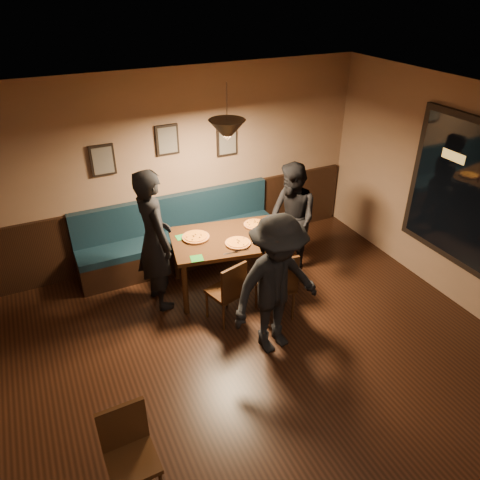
{
  "coord_description": "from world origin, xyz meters",
  "views": [
    {
      "loc": [
        -1.75,
        -2.54,
        3.86
      ],
      "look_at": [
        0.39,
        1.96,
        0.95
      ],
      "focal_mm": 34.53,
      "sensor_mm": 36.0,
      "label": 1
    }
  ],
  "objects_px": {
    "diner_right": "(292,219)",
    "cafe_chair_far": "(132,460)",
    "dining_table": "(229,263)",
    "diner_front": "(277,286)",
    "booth_bench": "(180,234)",
    "tabasco_bottle": "(268,228)",
    "diner_left": "(154,240)",
    "chair_near_left": "(225,290)",
    "soda_glass": "(280,234)",
    "chair_near_right": "(275,283)"
  },
  "relations": [
    {
      "from": "diner_right",
      "to": "cafe_chair_far",
      "type": "xyz_separation_m",
      "value": [
        -2.95,
        -2.46,
        -0.37
      ]
    },
    {
      "from": "dining_table",
      "to": "cafe_chair_far",
      "type": "height_order",
      "value": "cafe_chair_far"
    },
    {
      "from": "dining_table",
      "to": "diner_front",
      "type": "height_order",
      "value": "diner_front"
    },
    {
      "from": "booth_bench",
      "to": "tabasco_bottle",
      "type": "height_order",
      "value": "booth_bench"
    },
    {
      "from": "diner_left",
      "to": "diner_front",
      "type": "height_order",
      "value": "diner_left"
    },
    {
      "from": "dining_table",
      "to": "diner_right",
      "type": "relative_size",
      "value": 0.92
    },
    {
      "from": "chair_near_left",
      "to": "soda_glass",
      "type": "bearing_deg",
      "value": -0.08
    },
    {
      "from": "diner_left",
      "to": "soda_glass",
      "type": "xyz_separation_m",
      "value": [
        1.56,
        -0.44,
        -0.06
      ]
    },
    {
      "from": "cafe_chair_far",
      "to": "chair_near_left",
      "type": "bearing_deg",
      "value": -133.69
    },
    {
      "from": "dining_table",
      "to": "chair_near_left",
      "type": "height_order",
      "value": "chair_near_left"
    },
    {
      "from": "tabasco_bottle",
      "to": "diner_front",
      "type": "bearing_deg",
      "value": -114.45
    },
    {
      "from": "booth_bench",
      "to": "chair_near_left",
      "type": "distance_m",
      "value": 1.49
    },
    {
      "from": "diner_left",
      "to": "chair_near_right",
      "type": "bearing_deg",
      "value": -132.14
    },
    {
      "from": "booth_bench",
      "to": "chair_near_right",
      "type": "distance_m",
      "value": 1.8
    },
    {
      "from": "booth_bench",
      "to": "diner_right",
      "type": "distance_m",
      "value": 1.66
    },
    {
      "from": "booth_bench",
      "to": "cafe_chair_far",
      "type": "height_order",
      "value": "booth_bench"
    },
    {
      "from": "diner_left",
      "to": "cafe_chair_far",
      "type": "bearing_deg",
      "value": 152.2
    },
    {
      "from": "diner_front",
      "to": "cafe_chair_far",
      "type": "bearing_deg",
      "value": -158.05
    },
    {
      "from": "dining_table",
      "to": "chair_near_right",
      "type": "height_order",
      "value": "chair_near_right"
    },
    {
      "from": "diner_left",
      "to": "chair_near_left",
      "type": "bearing_deg",
      "value": -143.97
    },
    {
      "from": "dining_table",
      "to": "chair_near_left",
      "type": "relative_size",
      "value": 1.73
    },
    {
      "from": "diner_front",
      "to": "dining_table",
      "type": "bearing_deg",
      "value": 82.32
    },
    {
      "from": "cafe_chair_far",
      "to": "dining_table",
      "type": "bearing_deg",
      "value": -130.75
    },
    {
      "from": "diner_left",
      "to": "cafe_chair_far",
      "type": "distance_m",
      "value": 2.72
    },
    {
      "from": "booth_bench",
      "to": "chair_near_left",
      "type": "height_order",
      "value": "booth_bench"
    },
    {
      "from": "dining_table",
      "to": "chair_near_right",
      "type": "xyz_separation_m",
      "value": [
        0.28,
        -0.78,
        0.08
      ]
    },
    {
      "from": "dining_table",
      "to": "soda_glass",
      "type": "bearing_deg",
      "value": -18.44
    },
    {
      "from": "chair_near_left",
      "to": "diner_front",
      "type": "xyz_separation_m",
      "value": [
        0.32,
        -0.7,
        0.43
      ]
    },
    {
      "from": "diner_front",
      "to": "tabasco_bottle",
      "type": "bearing_deg",
      "value": 58.07
    },
    {
      "from": "diner_front",
      "to": "cafe_chair_far",
      "type": "relative_size",
      "value": 1.92
    },
    {
      "from": "booth_bench",
      "to": "cafe_chair_far",
      "type": "relative_size",
      "value": 3.35
    },
    {
      "from": "dining_table",
      "to": "diner_front",
      "type": "relative_size",
      "value": 0.87
    },
    {
      "from": "booth_bench",
      "to": "dining_table",
      "type": "xyz_separation_m",
      "value": [
        0.39,
        -0.89,
        -0.1
      ]
    },
    {
      "from": "chair_near_right",
      "to": "diner_right",
      "type": "height_order",
      "value": "diner_right"
    },
    {
      "from": "dining_table",
      "to": "diner_right",
      "type": "distance_m",
      "value": 1.1
    },
    {
      "from": "tabasco_bottle",
      "to": "diner_left",
      "type": "bearing_deg",
      "value": 172.15
    },
    {
      "from": "chair_near_left",
      "to": "diner_right",
      "type": "distance_m",
      "value": 1.55
    },
    {
      "from": "diner_right",
      "to": "chair_near_right",
      "type": "bearing_deg",
      "value": -39.94
    },
    {
      "from": "diner_front",
      "to": "soda_glass",
      "type": "bearing_deg",
      "value": 50.98
    },
    {
      "from": "dining_table",
      "to": "diner_left",
      "type": "relative_size",
      "value": 0.79
    },
    {
      "from": "booth_bench",
      "to": "chair_near_right",
      "type": "relative_size",
      "value": 3.12
    },
    {
      "from": "booth_bench",
      "to": "diner_right",
      "type": "bearing_deg",
      "value": -29.99
    },
    {
      "from": "diner_left",
      "to": "diner_front",
      "type": "bearing_deg",
      "value": -152.16
    },
    {
      "from": "chair_near_left",
      "to": "soda_glass",
      "type": "distance_m",
      "value": 1.05
    },
    {
      "from": "diner_front",
      "to": "chair_near_left",
      "type": "bearing_deg",
      "value": 106.83
    },
    {
      "from": "chair_near_right",
      "to": "soda_glass",
      "type": "distance_m",
      "value": 0.68
    },
    {
      "from": "diner_left",
      "to": "soda_glass",
      "type": "height_order",
      "value": "diner_left"
    },
    {
      "from": "diner_front",
      "to": "diner_left",
      "type": "bearing_deg",
      "value": 117.01
    },
    {
      "from": "soda_glass",
      "to": "cafe_chair_far",
      "type": "relative_size",
      "value": 0.17
    },
    {
      "from": "dining_table",
      "to": "diner_front",
      "type": "bearing_deg",
      "value": -79.62
    }
  ]
}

